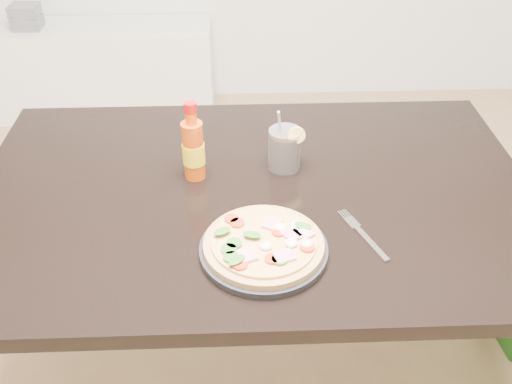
{
  "coord_description": "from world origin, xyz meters",
  "views": [
    {
      "loc": [
        0.03,
        -0.91,
        1.59
      ],
      "look_at": [
        0.07,
        0.12,
        0.83
      ],
      "focal_mm": 40.0,
      "sensor_mm": 36.0,
      "label": 1
    }
  ],
  "objects_px": {
    "dining_table": "(254,215)",
    "plate": "(264,250)",
    "fork": "(362,233)",
    "pizza": "(265,243)",
    "media_console": "(86,70)",
    "hot_sauce_bottle": "(193,149)",
    "cola_cup": "(285,150)"
  },
  "relations": [
    {
      "from": "dining_table",
      "to": "plate",
      "type": "relative_size",
      "value": 5.03
    },
    {
      "from": "fork",
      "to": "pizza",
      "type": "bearing_deg",
      "value": 171.4
    },
    {
      "from": "dining_table",
      "to": "media_console",
      "type": "height_order",
      "value": "dining_table"
    },
    {
      "from": "pizza",
      "to": "hot_sauce_bottle",
      "type": "distance_m",
      "value": 0.34
    },
    {
      "from": "dining_table",
      "to": "media_console",
      "type": "bearing_deg",
      "value": 115.38
    },
    {
      "from": "dining_table",
      "to": "hot_sauce_bottle",
      "type": "height_order",
      "value": "hot_sauce_bottle"
    },
    {
      "from": "hot_sauce_bottle",
      "to": "fork",
      "type": "relative_size",
      "value": 1.17
    },
    {
      "from": "cola_cup",
      "to": "dining_table",
      "type": "bearing_deg",
      "value": -130.21
    },
    {
      "from": "pizza",
      "to": "fork",
      "type": "xyz_separation_m",
      "value": [
        0.22,
        0.05,
        -0.02
      ]
    },
    {
      "from": "plate",
      "to": "fork",
      "type": "bearing_deg",
      "value": 13.19
    },
    {
      "from": "pizza",
      "to": "cola_cup",
      "type": "height_order",
      "value": "cola_cup"
    },
    {
      "from": "plate",
      "to": "fork",
      "type": "distance_m",
      "value": 0.23
    },
    {
      "from": "pizza",
      "to": "hot_sauce_bottle",
      "type": "bearing_deg",
      "value": 118.89
    },
    {
      "from": "pizza",
      "to": "media_console",
      "type": "bearing_deg",
      "value": 113.15
    },
    {
      "from": "dining_table",
      "to": "pizza",
      "type": "bearing_deg",
      "value": -86.52
    },
    {
      "from": "fork",
      "to": "dining_table",
      "type": "bearing_deg",
      "value": 120.43
    },
    {
      "from": "dining_table",
      "to": "plate",
      "type": "height_order",
      "value": "plate"
    },
    {
      "from": "pizza",
      "to": "hot_sauce_bottle",
      "type": "xyz_separation_m",
      "value": [
        -0.16,
        0.3,
        0.06
      ]
    },
    {
      "from": "dining_table",
      "to": "cola_cup",
      "type": "distance_m",
      "value": 0.19
    },
    {
      "from": "hot_sauce_bottle",
      "to": "cola_cup",
      "type": "height_order",
      "value": "hot_sauce_bottle"
    },
    {
      "from": "plate",
      "to": "media_console",
      "type": "bearing_deg",
      "value": 113.11
    },
    {
      "from": "pizza",
      "to": "media_console",
      "type": "distance_m",
      "value": 2.31
    },
    {
      "from": "media_console",
      "to": "plate",
      "type": "bearing_deg",
      "value": -66.89
    },
    {
      "from": "plate",
      "to": "pizza",
      "type": "height_order",
      "value": "pizza"
    },
    {
      "from": "dining_table",
      "to": "media_console",
      "type": "relative_size",
      "value": 1.0
    },
    {
      "from": "plate",
      "to": "media_console",
      "type": "height_order",
      "value": "plate"
    },
    {
      "from": "pizza",
      "to": "cola_cup",
      "type": "bearing_deg",
      "value": 78.37
    },
    {
      "from": "plate",
      "to": "pizza",
      "type": "xyz_separation_m",
      "value": [
        0.0,
        -0.0,
        0.02
      ]
    },
    {
      "from": "hot_sauce_bottle",
      "to": "media_console",
      "type": "distance_m",
      "value": 2.0
    },
    {
      "from": "fork",
      "to": "media_console",
      "type": "xyz_separation_m",
      "value": [
        -1.11,
        2.02,
        -0.5
      ]
    },
    {
      "from": "media_console",
      "to": "pizza",
      "type": "bearing_deg",
      "value": -66.85
    },
    {
      "from": "hot_sauce_bottle",
      "to": "fork",
      "type": "height_order",
      "value": "hot_sauce_bottle"
    }
  ]
}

